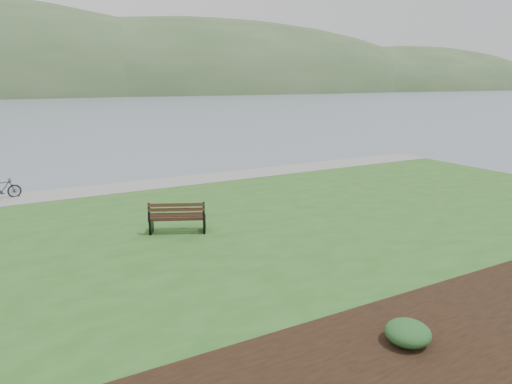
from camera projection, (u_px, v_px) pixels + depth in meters
ground at (232, 228)px, 17.03m from camera, size 600.00×600.00×0.00m
lawn at (258, 239)px, 15.28m from camera, size 34.00×20.00×0.40m
shoreline_path at (171, 182)px, 22.80m from camera, size 34.00×2.20×0.03m
far_hillside at (82, 95)px, 171.03m from camera, size 580.00×80.00×38.00m
park_bench at (177, 217)px, 15.12m from camera, size 1.97×1.44×1.14m
bicycle_b at (2, 189)px, 19.49m from camera, size 0.74×1.54×0.90m
shrub_0 at (408, 333)px, 8.75m from camera, size 0.88×0.88×0.44m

